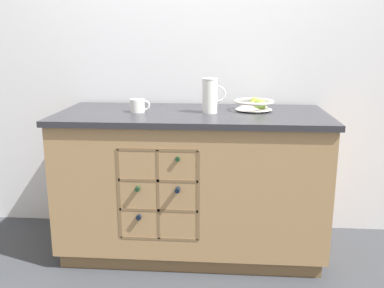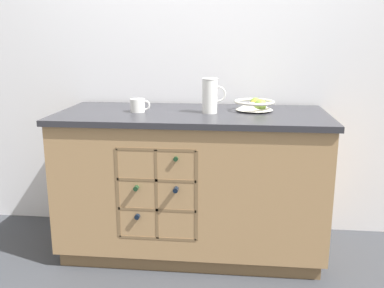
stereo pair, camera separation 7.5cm
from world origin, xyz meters
name	(u,v)px [view 1 (the left image)]	position (x,y,z in m)	size (l,w,h in m)	color
ground_plane	(192,247)	(0.00, 0.00, 0.00)	(14.00, 14.00, 0.00)	#383A3F
back_wall	(197,53)	(0.00, 0.42, 1.27)	(4.40, 0.06, 2.55)	white
kitchen_island	(192,182)	(0.00, 0.00, 0.47)	(1.68, 0.76, 0.93)	brown
fruit_bowl	(254,104)	(0.39, 0.09, 0.97)	(0.25, 0.25, 0.08)	silver
white_pitcher	(210,95)	(0.11, -0.01, 1.04)	(0.15, 0.10, 0.21)	white
ceramic_mug	(138,106)	(-0.34, -0.02, 0.97)	(0.13, 0.09, 0.08)	white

